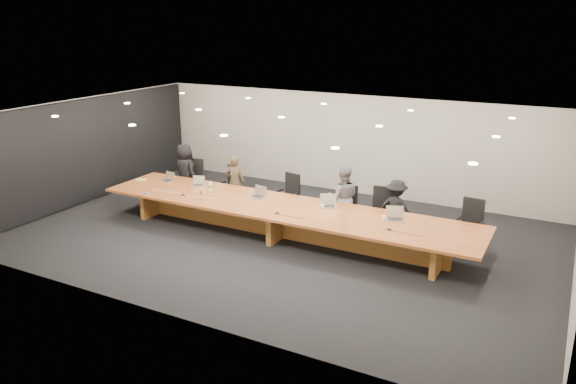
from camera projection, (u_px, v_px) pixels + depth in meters
name	position (u px, v px, depth m)	size (l,w,h in m)	color
ground	(282.00, 237.00, 12.88)	(12.00, 12.00, 0.00)	black
back_wall	(349.00, 144.00, 15.84)	(12.00, 0.02, 2.80)	beige
left_wall_panel	(88.00, 151.00, 15.12)	(0.08, 7.84, 2.74)	black
conference_table	(282.00, 216.00, 12.73)	(9.00, 1.80, 0.75)	brown
chair_far_left	(192.00, 180.00, 15.31)	(0.59, 0.59, 1.15)	black
chair_left	(228.00, 187.00, 14.71)	(0.57, 0.57, 1.13)	black
chair_mid_left	(287.00, 195.00, 14.11)	(0.56, 0.56, 1.10)	black
chair_mid_right	(344.00, 207.00, 13.31)	(0.54, 0.54, 1.06)	black
chair_right	(381.00, 211.00, 12.88)	(0.57, 0.57, 1.12)	black
chair_far_right	(469.00, 224.00, 12.09)	(0.57, 0.57, 1.11)	black
person_a	(185.00, 172.00, 15.37)	(0.76, 0.50, 1.56)	black
person_b	(235.00, 182.00, 14.60)	(0.52, 0.34, 1.43)	#3A2F1F
person_c	(343.00, 198.00, 13.22)	(0.73, 0.57, 1.51)	#5B5B5D
person_d	(396.00, 208.00, 12.74)	(0.87, 0.50, 1.35)	black
laptop_a	(166.00, 177.00, 14.55)	(0.31, 0.23, 0.24)	#BEB191
laptop_b	(198.00, 181.00, 14.16)	(0.31, 0.22, 0.24)	#BBAA8F
laptop_c	(257.00, 192.00, 13.23)	(0.35, 0.25, 0.27)	tan
laptop_d	(328.00, 201.00, 12.55)	(0.36, 0.27, 0.29)	tan
laptop_e	(395.00, 214.00, 11.74)	(0.36, 0.27, 0.29)	tan
water_bottle	(210.00, 187.00, 13.72)	(0.07, 0.07, 0.23)	silver
amber_mug	(201.00, 192.00, 13.51)	(0.07, 0.07, 0.09)	brown
paper_cup_near	(322.00, 207.00, 12.46)	(0.09, 0.09, 0.10)	silver
paper_cup_far	(384.00, 218.00, 11.76)	(0.08, 0.08, 0.10)	white
notepad	(141.00, 179.00, 14.71)	(0.22, 0.18, 0.01)	silver
lime_gadget	(141.00, 179.00, 14.70)	(0.14, 0.08, 0.02)	#57CB36
av_box	(146.00, 193.00, 13.56)	(0.17, 0.13, 0.03)	silver
mic_left	(183.00, 194.00, 13.44)	(0.12, 0.12, 0.03)	black
mic_center	(277.00, 213.00, 12.18)	(0.12, 0.12, 0.03)	black
mic_right	(389.00, 229.00, 11.25)	(0.12, 0.12, 0.03)	black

